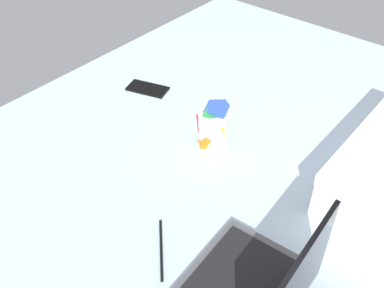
{
  "coord_description": "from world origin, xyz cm",
  "views": [
    {
      "loc": [
        84.55,
        55.79,
        103.97
      ],
      "look_at": [
        11.57,
        -4.73,
        24.0
      ],
      "focal_mm": 41.96,
      "sensor_mm": 36.0,
      "label": 1
    }
  ],
  "objects": [
    {
      "name": "cell_phone",
      "position": [
        -6.65,
        -39.88,
        18.4
      ],
      "size": [
        10.66,
        15.39,
        0.8
      ],
      "primitive_type": "cube",
      "rotation": [
        0.0,
        0.0,
        0.3
      ],
      "color": "black",
      "rests_on": "bed_mattress"
    },
    {
      "name": "bed_mattress",
      "position": [
        0.0,
        0.0,
        9.0
      ],
      "size": [
        180.0,
        140.0,
        18.0
      ],
      "primitive_type": "cube",
      "color": "silver",
      "rests_on": "ground"
    },
    {
      "name": "snack_cup",
      "position": [
        2.2,
        -4.41,
        24.06
      ],
      "size": [
        10.47,
        11.43,
        15.43
      ],
      "color": "silver",
      "rests_on": "bed_mattress"
    },
    {
      "name": "charger_cable",
      "position": [
        40.1,
        9.62,
        18.3
      ],
      "size": [
        12.67,
        12.22,
        0.6
      ],
      "primitive_type": "cube",
      "rotation": [
        0.0,
        0.0,
        0.77
      ],
      "color": "black",
      "rests_on": "bed_mattress"
    }
  ]
}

